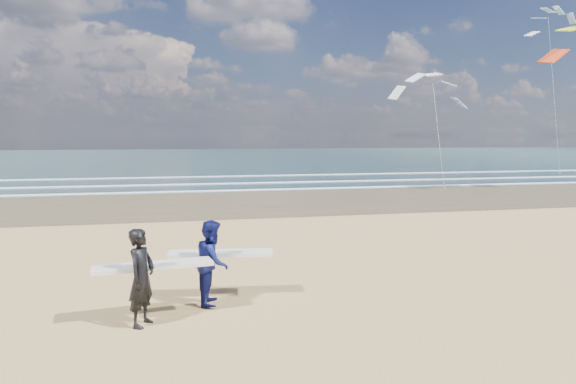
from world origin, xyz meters
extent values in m
cube|color=#4B3F28|center=(20.00, 18.00, 0.01)|extent=(220.00, 12.00, 0.01)
cube|color=#1B363D|center=(20.00, 72.00, 0.01)|extent=(220.00, 100.00, 0.02)
cube|color=white|center=(20.00, 22.80, 0.05)|extent=(220.00, 0.50, 0.05)
cube|color=white|center=(20.00, 27.50, 0.05)|extent=(220.00, 0.50, 0.05)
cube|color=white|center=(20.00, 34.00, 0.05)|extent=(220.00, 0.50, 0.05)
imported|color=black|center=(-0.53, 0.57, 0.89)|extent=(0.67, 0.77, 1.79)
cube|color=silver|center=(-0.33, 0.92, 1.01)|extent=(2.25, 0.81, 0.07)
imported|color=#0D1149|center=(0.82, 1.54, 0.87)|extent=(0.79, 0.94, 1.74)
cube|color=silver|center=(1.02, 1.89, 0.96)|extent=(2.25, 0.84, 0.07)
cube|color=slate|center=(17.35, 21.44, 0.05)|extent=(0.12, 0.12, 0.10)
cube|color=slate|center=(34.79, 31.59, 0.05)|extent=(0.12, 0.12, 0.10)
camera|label=1|loc=(0.07, -8.82, 3.45)|focal=32.00mm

